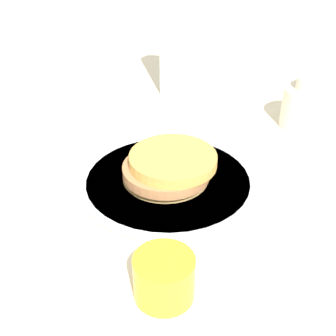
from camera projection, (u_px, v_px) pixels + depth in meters
The scene contains 6 objects.
ground_plane at pixel (182, 186), 0.76m from camera, with size 4.00×4.00×0.00m, color beige.
plate at pixel (168, 181), 0.76m from camera, with size 0.29×0.29×0.01m.
pancake_stack at pixel (169, 168), 0.74m from camera, with size 0.15×0.15×0.05m.
juice_glass at pixel (164, 277), 0.55m from camera, with size 0.07×0.07×0.06m.
cream_jug at pixel (306, 106), 0.91m from camera, with size 0.09×0.09×0.10m.
water_bottle_near at pixel (174, 40), 1.00m from camera, with size 0.06×0.06×0.26m.
Camera 1 is at (0.46, 0.41, 0.44)m, focal length 50.00 mm.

